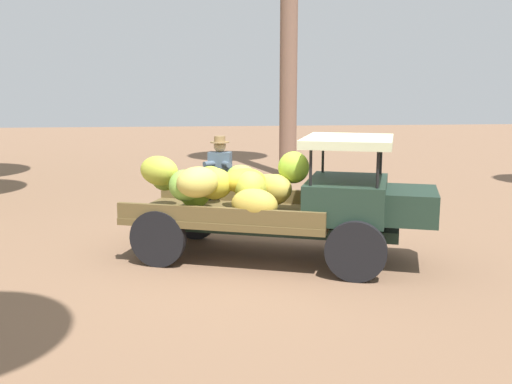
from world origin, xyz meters
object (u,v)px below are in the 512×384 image
farmer (220,176)px  wooden_crate (164,219)px  loose_banana_bunch (263,219)px  truck (278,198)px

farmer → wooden_crate: 1.27m
wooden_crate → loose_banana_bunch: size_ratio=0.98×
farmer → loose_banana_bunch: farmer is taller
farmer → wooden_crate: (-1.01, -0.26, -0.72)m
truck → farmer: size_ratio=2.77×
wooden_crate → loose_banana_bunch: bearing=8.4°
truck → farmer: 2.21m
farmer → wooden_crate: bearing=-59.6°
wooden_crate → loose_banana_bunch: (1.80, 0.27, -0.10)m
truck → wooden_crate: size_ratio=9.59×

